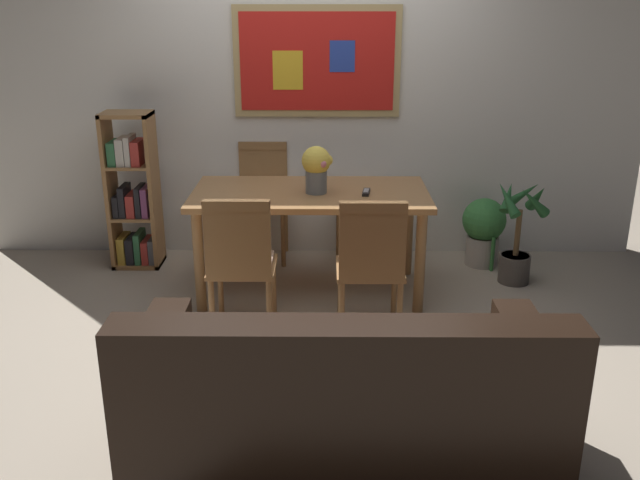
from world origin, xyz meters
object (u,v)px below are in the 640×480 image
object	(u,v)px
dining_chair_near_right	(371,258)
flower_vase	(317,167)
dining_table	(310,205)
dining_chair_near_left	(241,256)
bookshelf	(133,198)
leather_couch	(342,408)
dining_chair_far_right	(360,190)
tv_remote	(366,192)
potted_ivy	(484,229)
potted_palm	(518,238)
dining_chair_far_left	(263,191)

from	to	relation	value
dining_chair_near_right	flower_vase	bearing A→B (deg)	114.67
dining_table	dining_chair_near_left	bearing A→B (deg)	-118.87
bookshelf	dining_chair_near_left	bearing A→B (deg)	-52.02
dining_chair_near_right	leather_couch	distance (m)	1.25
dining_chair_far_right	tv_remote	world-z (taller)	dining_chair_far_right
bookshelf	potted_ivy	size ratio (longest dim) A/B	2.17
potted_ivy	dining_chair_far_right	bearing A→B (deg)	167.03
dining_chair_far_right	dining_chair_near_right	bearing A→B (deg)	-90.12
leather_couch	bookshelf	world-z (taller)	bookshelf
dining_chair_far_right	bookshelf	size ratio (longest dim) A/B	0.77
tv_remote	flower_vase	bearing A→B (deg)	176.41
dining_chair_far_right	tv_remote	bearing A→B (deg)	-89.83
bookshelf	dining_table	bearing A→B (deg)	-20.63
dining_chair_near_left	bookshelf	size ratio (longest dim) A/B	0.77
bookshelf	potted_palm	xyz separation A→B (m)	(2.85, -0.33, -0.20)
potted_ivy	flower_vase	bearing A→B (deg)	-156.13
dining_chair_near_right	potted_ivy	xyz separation A→B (m)	(0.95, 1.28, -0.24)
dining_chair_far_right	leather_couch	world-z (taller)	dining_chair_far_right
potted_ivy	tv_remote	bearing A→B (deg)	-148.22
dining_chair_far_right	flower_vase	xyz separation A→B (m)	(-0.33, -0.79, 0.38)
dining_chair_near_left	dining_chair_far_right	distance (m)	1.66
dining_chair_near_right	dining_chair_near_left	world-z (taller)	same
dining_chair_far_left	dining_chair_near_left	xyz separation A→B (m)	(-0.01, -1.45, 0.00)
dining_chair_far_right	bookshelf	distance (m)	1.75
tv_remote	potted_palm	bearing A→B (deg)	11.96
flower_vase	tv_remote	size ratio (longest dim) A/B	1.97
potted_palm	bookshelf	bearing A→B (deg)	173.32
potted_palm	tv_remote	xyz separation A→B (m)	(-1.11, -0.24, 0.41)
dining_table	potted_ivy	world-z (taller)	dining_table
dining_chair_far_left	dining_chair_near_right	bearing A→B (deg)	-62.68
leather_couch	tv_remote	size ratio (longest dim) A/B	11.22
dining_chair_near_right	flower_vase	distance (m)	0.87
dining_chair_far_left	potted_ivy	distance (m)	1.74
dining_chair_near_right	leather_couch	xyz separation A→B (m)	(-0.19, -1.21, -0.23)
dining_chair_far_left	flower_vase	bearing A→B (deg)	-60.33
dining_chair_near_right	dining_chair_near_left	bearing A→B (deg)	177.85
dining_chair_near_right	potted_ivy	size ratio (longest dim) A/B	1.67
dining_chair_far_right	tv_remote	xyz separation A→B (m)	(0.00, -0.81, 0.21)
dining_chair_near_right	dining_chair_far_right	bearing A→B (deg)	89.88
dining_chair_near_right	potted_palm	world-z (taller)	dining_chair_near_right
bookshelf	flower_vase	size ratio (longest dim) A/B	3.75
potted_palm	tv_remote	world-z (taller)	potted_palm
dining_table	potted_ivy	bearing A→B (deg)	21.79
leather_couch	potted_ivy	distance (m)	2.74
dining_chair_near_left	flower_vase	xyz separation A→B (m)	(0.44, 0.68, 0.38)
dining_chair_near_right	dining_chair_far_left	bearing A→B (deg)	117.32
flower_vase	tv_remote	distance (m)	0.37
dining_chair_near_left	flower_vase	distance (m)	0.90
leather_couch	tv_remote	bearing A→B (deg)	83.99
dining_chair_near_left	flower_vase	size ratio (longest dim) A/B	2.88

